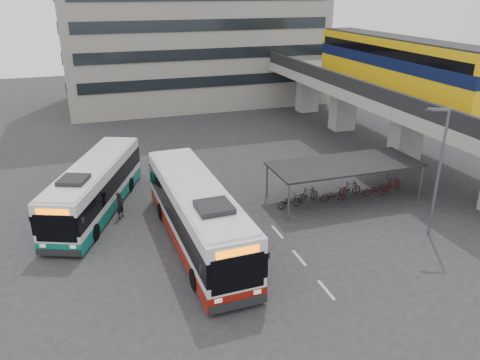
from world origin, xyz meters
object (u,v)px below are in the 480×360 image
object	(u,v)px
bus_main	(197,215)
lamp_post	(438,165)
pedestrian	(120,205)
bus_teal	(95,188)

from	to	relation	value
bus_main	lamp_post	bearing A→B (deg)	-15.87
bus_main	pedestrian	size ratio (longest dim) A/B	7.74
pedestrian	lamp_post	size ratio (longest dim) A/B	0.23
bus_main	bus_teal	xyz separation A→B (m)	(-5.12, 6.08, -0.18)
bus_teal	lamp_post	size ratio (longest dim) A/B	1.57
bus_main	pedestrian	xyz separation A→B (m)	(-3.79, 4.64, -0.93)
pedestrian	bus_main	bearing A→B (deg)	-102.92
lamp_post	pedestrian	bearing A→B (deg)	176.30
pedestrian	lamp_post	world-z (taller)	lamp_post
pedestrian	lamp_post	bearing A→B (deg)	-77.23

